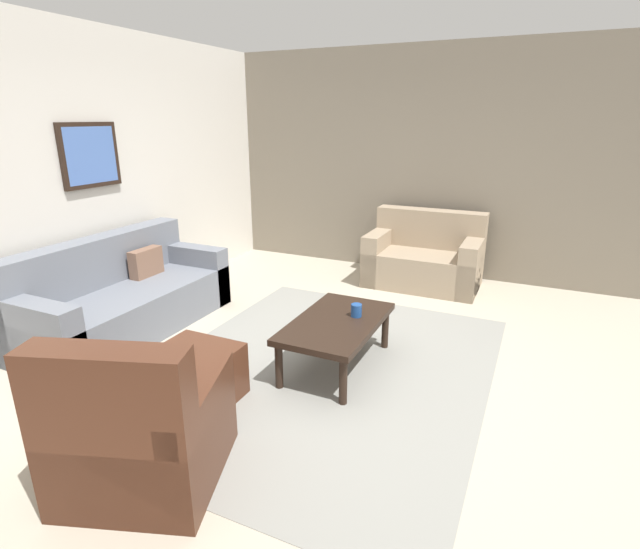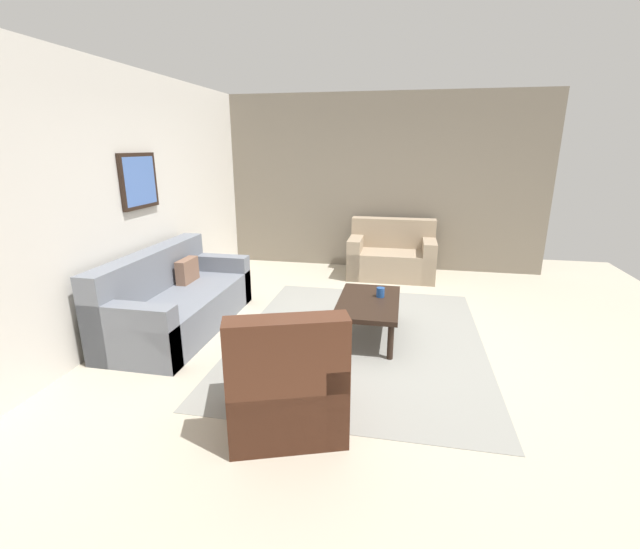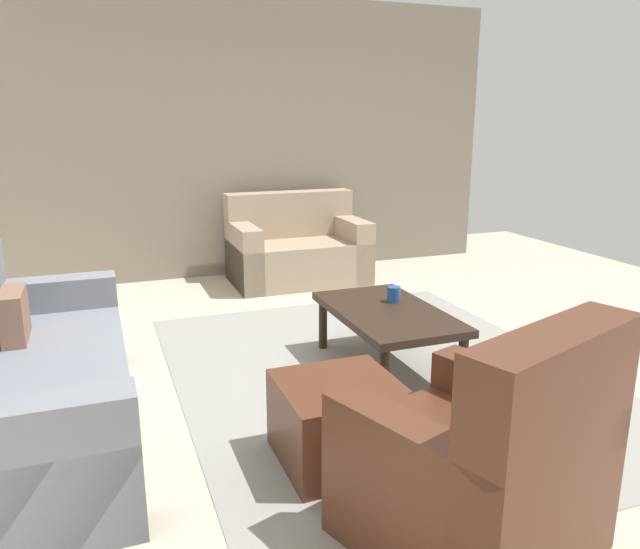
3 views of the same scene
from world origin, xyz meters
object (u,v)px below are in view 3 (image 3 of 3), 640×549
Objects in this scene: couch_main at (14,387)px; ottoman at (339,422)px; couch_loveseat at (296,251)px; armchair_leather at (486,478)px; coffee_table at (387,317)px; cup at (394,294)px.

couch_main is 1.64m from ottoman.
couch_loveseat is 3.41m from ottoman.
ottoman is (0.78, 0.27, -0.11)m from armchair_leather.
couch_main is 2.30m from armchair_leather.
couch_loveseat is at bearing -3.89° from coffee_table.
ottoman is 0.51× the size of coffee_table.
cup reaches higher than coffee_table.
armchair_leather is (-1.51, -1.74, 0.01)m from couch_main.
couch_loveseat is 2.39m from coffee_table.
couch_main is 3.66× the size of ottoman.
couch_loveseat is at bearing -42.41° from couch_main.
couch_loveseat is 12.58× the size of cup.
cup is at bearing -82.13° from couch_main.
ottoman is at bearing 165.13° from couch_loveseat.
ottoman is (-0.73, -1.46, -0.10)m from couch_main.
ottoman is at bearing 141.72° from cup.
couch_loveseat reaches higher than ottoman.
couch_loveseat is 1.20× the size of coffee_table.
armchair_leather reaches higher than couch_main.
couch_loveseat is 1.30× the size of armchair_leather.
coffee_table is at bearing -38.01° from ottoman.
cup is at bearing -38.28° from ottoman.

